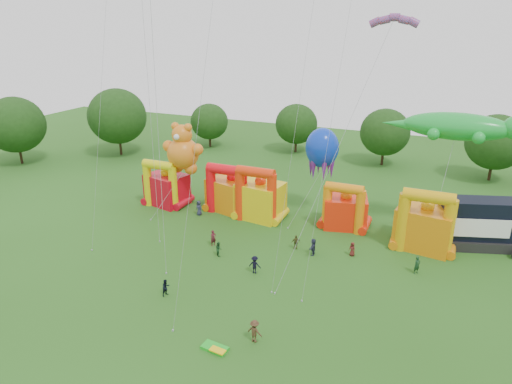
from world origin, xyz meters
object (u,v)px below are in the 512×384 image
at_px(bouncy_castle_0, 166,187).
at_px(teddy_bear_kite, 178,166).
at_px(bouncy_castle_2, 260,198).
at_px(spectator_4, 296,242).
at_px(spectator_0, 199,208).
at_px(stage_trailer, 480,224).
at_px(gecko_kite, 450,154).
at_px(octopus_kite, 314,173).

relative_size(bouncy_castle_0, teddy_bear_kite, 0.56).
height_order(bouncy_castle_2, spectator_4, bouncy_castle_2).
relative_size(teddy_bear_kite, spectator_4, 7.03).
height_order(bouncy_castle_0, bouncy_castle_2, bouncy_castle_2).
bearing_deg(spectator_4, bouncy_castle_2, -70.94).
height_order(spectator_0, spectator_4, spectator_0).
bearing_deg(teddy_bear_kite, stage_trailer, 5.44).
distance_m(bouncy_castle_0, teddy_bear_kite, 4.26).
bearing_deg(spectator_4, spectator_0, -44.45).
height_order(stage_trailer, teddy_bear_kite, teddy_bear_kite).
bearing_deg(gecko_kite, bouncy_castle_0, -172.79).
distance_m(teddy_bear_kite, spectator_4, 19.02).
bearing_deg(bouncy_castle_2, bouncy_castle_0, -177.25).
distance_m(bouncy_castle_0, gecko_kite, 35.13).
bearing_deg(gecko_kite, spectator_0, -168.22).
relative_size(bouncy_castle_0, stage_trailer, 0.69).
height_order(bouncy_castle_2, teddy_bear_kite, teddy_bear_kite).
distance_m(spectator_0, spectator_4, 14.77).
xyz_separation_m(bouncy_castle_2, stage_trailer, (24.89, 2.19, -0.00)).
distance_m(stage_trailer, spectator_4, 19.99).
xyz_separation_m(stage_trailer, gecko_kite, (-4.05, 1.49, 6.98)).
height_order(gecko_kite, octopus_kite, gecko_kite).
relative_size(stage_trailer, teddy_bear_kite, 0.82).
bearing_deg(spectator_0, bouncy_castle_2, 35.19).
height_order(stage_trailer, spectator_4, stage_trailer).
relative_size(stage_trailer, spectator_0, 4.78).
distance_m(bouncy_castle_2, spectator_0, 7.89).
bearing_deg(spectator_4, stage_trailer, 176.10).
height_order(octopus_kite, spectator_4, octopus_kite).
height_order(octopus_kite, spectator_0, octopus_kite).
bearing_deg(stage_trailer, gecko_kite, 159.78).
relative_size(teddy_bear_kite, gecko_kite, 0.77).
bearing_deg(gecko_kite, teddy_bear_kite, -171.22).
xyz_separation_m(teddy_bear_kite, spectator_0, (3.43, -1.00, -4.89)).
bearing_deg(bouncy_castle_0, spectator_4, -15.43).
bearing_deg(bouncy_castle_2, stage_trailer, 5.03).
bearing_deg(spectator_4, gecko_kite, -173.62).
xyz_separation_m(bouncy_castle_0, spectator_0, (5.89, -1.57, -1.46)).
xyz_separation_m(teddy_bear_kite, gecko_kite, (31.66, 4.89, 3.77)).
bearing_deg(octopus_kite, spectator_0, -157.60).
distance_m(teddy_bear_kite, octopus_kite, 17.30).
relative_size(teddy_bear_kite, octopus_kite, 1.02).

